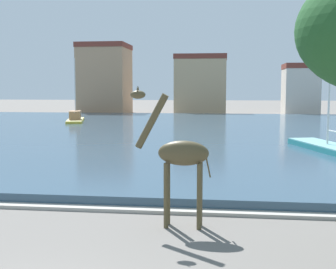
{
  "coord_description": "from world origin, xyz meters",
  "views": [
    {
      "loc": [
        3.55,
        -6.87,
        4.16
      ],
      "look_at": [
        1.18,
        11.87,
        2.2
      ],
      "focal_mm": 47.57,
      "sensor_mm": 36.0,
      "label": 1
    }
  ],
  "objects": [
    {
      "name": "townhouse_wide_warehouse",
      "position": [
        -16.03,
        65.01,
        5.72
      ],
      "size": [
        7.81,
        7.94,
        11.41
      ],
      "color": "tan",
      "rests_on": "ground"
    },
    {
      "name": "harbor_water",
      "position": [
        0.0,
        33.81,
        0.21
      ],
      "size": [
        89.11,
        51.88,
        0.43
      ],
      "primitive_type": "cube",
      "color": "#334C60",
      "rests_on": "ground"
    },
    {
      "name": "giraffe_statue",
      "position": [
        2.24,
        6.16,
        2.17
      ],
      "size": [
        2.43,
        0.61,
        4.25
      ],
      "color": "#4C4228",
      "rests_on": "ground"
    },
    {
      "name": "sailboat_yellow",
      "position": [
        -13.23,
        41.92,
        0.54
      ],
      "size": [
        3.72,
        8.14,
        7.57
      ],
      "color": "gold",
      "rests_on": "ground"
    },
    {
      "name": "townhouse_end_terrace",
      "position": [
        -0.3,
        65.58,
        4.8
      ],
      "size": [
        8.37,
        5.14,
        9.58
      ],
      "color": "tan",
      "rests_on": "ground"
    },
    {
      "name": "quay_edge_coping",
      "position": [
        0.0,
        7.62,
        0.06
      ],
      "size": [
        89.11,
        0.5,
        0.12
      ],
      "primitive_type": "cube",
      "color": "#ADA89E",
      "rests_on": "ground"
    },
    {
      "name": "sailboat_teal",
      "position": [
        9.72,
        21.12,
        0.42
      ],
      "size": [
        4.41,
        9.82,
        8.07
      ],
      "color": "teal",
      "rests_on": "ground"
    },
    {
      "name": "townhouse_corner_house",
      "position": [
        15.32,
        64.96,
        4.0
      ],
      "size": [
        5.28,
        6.17,
        7.97
      ],
      "color": "beige",
      "rests_on": "ground"
    }
  ]
}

